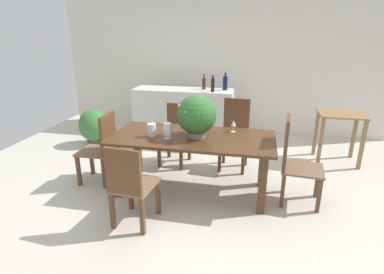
# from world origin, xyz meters

# --- Properties ---
(ground_plane) EXTENTS (7.04, 7.04, 0.00)m
(ground_plane) POSITION_xyz_m (0.00, 0.00, 0.00)
(ground_plane) COLOR beige
(back_wall) EXTENTS (6.40, 0.10, 2.60)m
(back_wall) POSITION_xyz_m (0.00, 2.60, 1.30)
(back_wall) COLOR silver
(back_wall) RESTS_ON ground
(dining_table) EXTENTS (2.00, 0.93, 0.74)m
(dining_table) POSITION_xyz_m (0.00, -0.10, 0.63)
(dining_table) COLOR #4C2D19
(dining_table) RESTS_ON ground
(chair_head_end) EXTENTS (0.45, 0.44, 0.96)m
(chair_head_end) POSITION_xyz_m (-1.23, -0.10, 0.53)
(chair_head_end) COLOR brown
(chair_head_end) RESTS_ON ground
(chair_near_left) EXTENTS (0.46, 0.51, 0.92)m
(chair_near_left) POSITION_xyz_m (-0.46, -0.99, 0.51)
(chair_near_left) COLOR brown
(chair_near_left) RESTS_ON ground
(chair_foot_end) EXTENTS (0.51, 0.49, 1.05)m
(chair_foot_end) POSITION_xyz_m (1.21, -0.09, 0.56)
(chair_foot_end) COLOR brown
(chair_foot_end) RESTS_ON ground
(chair_far_left) EXTENTS (0.46, 0.51, 0.91)m
(chair_far_left) POSITION_xyz_m (-0.44, 0.80, 0.50)
(chair_far_left) COLOR brown
(chair_far_left) RESTS_ON ground
(chair_far_right) EXTENTS (0.44, 0.43, 1.03)m
(chair_far_right) POSITION_xyz_m (0.46, 0.79, 0.56)
(chair_far_right) COLOR brown
(chair_far_right) RESTS_ON ground
(flower_centerpiece) EXTENTS (0.48, 0.48, 0.52)m
(flower_centerpiece) POSITION_xyz_m (0.05, -0.11, 1.02)
(flower_centerpiece) COLOR gray
(flower_centerpiece) RESTS_ON dining_table
(crystal_vase_left) EXTENTS (0.10, 0.10, 0.19)m
(crystal_vase_left) POSITION_xyz_m (-0.27, -0.25, 0.86)
(crystal_vase_left) COLOR silver
(crystal_vase_left) RESTS_ON dining_table
(crystal_vase_center_near) EXTENTS (0.10, 0.10, 0.17)m
(crystal_vase_center_near) POSITION_xyz_m (-0.48, -0.22, 0.85)
(crystal_vase_center_near) COLOR silver
(crystal_vase_center_near) RESTS_ON dining_table
(wine_glass) EXTENTS (0.07, 0.07, 0.15)m
(wine_glass) POSITION_xyz_m (0.47, 0.18, 0.85)
(wine_glass) COLOR silver
(wine_glass) RESTS_ON dining_table
(kitchen_counter) EXTENTS (1.77, 0.52, 0.98)m
(kitchen_counter) POSITION_xyz_m (-0.56, 1.70, 0.49)
(kitchen_counter) COLOR silver
(kitchen_counter) RESTS_ON ground
(wine_bottle_clear) EXTENTS (0.07, 0.07, 0.26)m
(wine_bottle_clear) POSITION_xyz_m (-0.20, 1.77, 1.08)
(wine_bottle_clear) COLOR #511E28
(wine_bottle_clear) RESTS_ON kitchen_counter
(wine_bottle_amber) EXTENTS (0.08, 0.08, 0.30)m
(wine_bottle_amber) POSITION_xyz_m (0.18, 1.78, 1.10)
(wine_bottle_amber) COLOR #0F1E38
(wine_bottle_amber) RESTS_ON kitchen_counter
(wine_bottle_tall) EXTENTS (0.06, 0.06, 0.28)m
(wine_bottle_tall) POSITION_xyz_m (-0.01, 1.57, 1.10)
(wine_bottle_tall) COLOR black
(wine_bottle_tall) RESTS_ON kitchen_counter
(side_table) EXTENTS (0.66, 0.55, 0.78)m
(side_table) POSITION_xyz_m (2.01, 1.30, 0.59)
(side_table) COLOR olive
(side_table) RESTS_ON ground
(potted_plant_floor) EXTENTS (0.52, 0.52, 0.64)m
(potted_plant_floor) POSITION_xyz_m (-2.08, 1.20, 0.34)
(potted_plant_floor) COLOR #423D38
(potted_plant_floor) RESTS_ON ground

